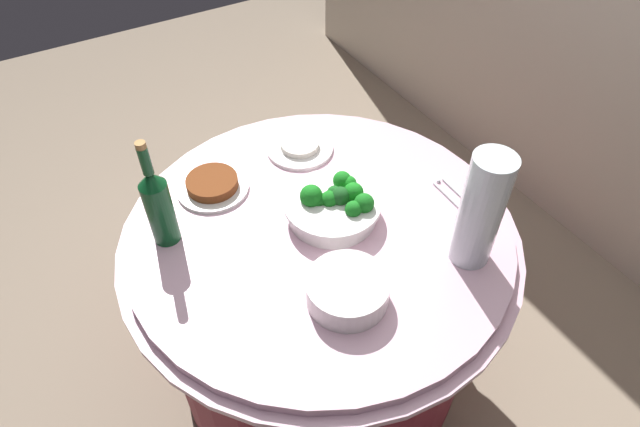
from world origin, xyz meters
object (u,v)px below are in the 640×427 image
object	(u,v)px
decorative_fruit_vase	(480,213)
serving_tongs	(453,195)
broccoli_bowl	(334,205)
plate_stack	(347,290)
food_plate_stir_fry	(213,185)
label_placard_front	(482,209)
wine_bottle	(158,205)
food_plate_rice	(300,147)

from	to	relation	value
decorative_fruit_vase	serving_tongs	world-z (taller)	decorative_fruit_vase
broccoli_bowl	plate_stack	bearing A→B (deg)	-25.18
food_plate_stir_fry	label_placard_front	distance (m)	0.80
wine_bottle	plate_stack	bearing A→B (deg)	36.52
plate_stack	label_placard_front	distance (m)	0.49
decorative_fruit_vase	serving_tongs	size ratio (longest dim) A/B	2.04
label_placard_front	decorative_fruit_vase	bearing A→B (deg)	-53.78
serving_tongs	label_placard_front	size ratio (longest dim) A/B	3.04
decorative_fruit_vase	broccoli_bowl	bearing A→B (deg)	-143.08
wine_bottle	food_plate_rice	size ratio (longest dim) A/B	1.53
food_plate_stir_fry	label_placard_front	bearing A→B (deg)	51.06
wine_bottle	food_plate_stir_fry	bearing A→B (deg)	122.78
food_plate_rice	serving_tongs	bearing A→B (deg)	33.89
decorative_fruit_vase	label_placard_front	size ratio (longest dim) A/B	6.18
broccoli_bowl	serving_tongs	distance (m)	0.38
broccoli_bowl	label_placard_front	distance (m)	0.43
wine_bottle	serving_tongs	size ratio (longest dim) A/B	2.01
plate_stack	food_plate_rice	bearing A→B (deg)	161.97
plate_stack	serving_tongs	size ratio (longest dim) A/B	1.26
decorative_fruit_vase	serving_tongs	xyz separation A→B (m)	(-0.20, 0.12, -0.16)
plate_stack	label_placard_front	xyz separation A→B (m)	(-0.05, 0.49, -0.00)
food_plate_stir_fry	wine_bottle	bearing A→B (deg)	-57.22
food_plate_rice	food_plate_stir_fry	size ratio (longest dim) A/B	1.00
label_placard_front	food_plate_stir_fry	bearing A→B (deg)	-128.94
wine_bottle	broccoli_bowl	bearing A→B (deg)	69.83
label_placard_front	broccoli_bowl	bearing A→B (deg)	-120.98
plate_stack	label_placard_front	bearing A→B (deg)	95.63
food_plate_rice	decorative_fruit_vase	bearing A→B (deg)	15.26
plate_stack	broccoli_bowl	bearing A→B (deg)	154.82
plate_stack	label_placard_front	world-z (taller)	plate_stack
plate_stack	wine_bottle	bearing A→B (deg)	-143.48
serving_tongs	food_plate_rice	distance (m)	0.52
serving_tongs	label_placard_front	distance (m)	0.11
decorative_fruit_vase	label_placard_front	xyz separation A→B (m)	(-0.09, 0.13, -0.13)
serving_tongs	food_plate_stir_fry	bearing A→B (deg)	-123.18
food_plate_stir_fry	decorative_fruit_vase	bearing A→B (deg)	39.53
serving_tongs	food_plate_rice	size ratio (longest dim) A/B	0.76
broccoli_bowl	decorative_fruit_vase	size ratio (longest dim) A/B	0.82
food_plate_rice	food_plate_stir_fry	bearing A→B (deg)	-84.38
broccoli_bowl	food_plate_stir_fry	distance (m)	0.39
plate_stack	food_plate_rice	distance (m)	0.61
plate_stack	food_plate_rice	size ratio (longest dim) A/B	0.95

